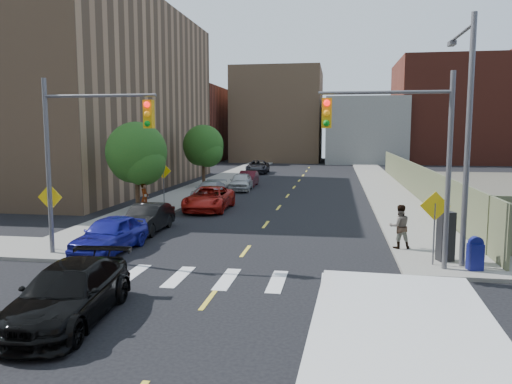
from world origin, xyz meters
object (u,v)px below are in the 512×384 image
(parked_car_maroon, at_px, (248,179))
(payphone, at_px, (446,236))
(black_sedan, at_px, (69,294))
(parked_car_red, at_px, (209,199))
(parked_car_blue, at_px, (110,234))
(parked_car_silver, at_px, (209,190))
(mailbox, at_px, (475,254))
(parked_car_black, at_px, (147,218))
(pedestrian_east, at_px, (400,226))
(parked_car_white, at_px, (241,182))
(parked_car_grey, at_px, (258,167))
(pedestrian_west, at_px, (145,198))

(parked_car_maroon, relative_size, payphone, 2.25)
(payphone, bearing_deg, black_sedan, -164.49)
(parked_car_red, height_order, parked_car_maroon, parked_car_red)
(parked_car_blue, xyz_separation_m, black_sedan, (2.30, -7.28, 0.00))
(parked_car_silver, distance_m, mailbox, 22.19)
(parked_car_maroon, relative_size, mailbox, 3.49)
(parked_car_black, bearing_deg, parked_car_red, 79.53)
(parked_car_black, distance_m, parked_car_red, 7.22)
(black_sedan, bearing_deg, payphone, 29.45)
(payphone, bearing_deg, parked_car_red, 118.53)
(black_sedan, bearing_deg, parked_car_maroon, 87.08)
(pedestrian_east, bearing_deg, parked_car_black, -20.24)
(parked_car_maroon, distance_m, mailbox, 29.13)
(parked_car_white, xyz_separation_m, pedestrian_east, (10.50, -19.92, 0.32))
(parked_car_white, bearing_deg, parked_car_black, -97.87)
(parked_car_maroon, height_order, black_sedan, black_sedan)
(parked_car_grey, relative_size, pedestrian_west, 2.87)
(mailbox, bearing_deg, black_sedan, -165.01)
(black_sedan, bearing_deg, parked_car_blue, 102.85)
(mailbox, distance_m, pedestrian_east, 3.71)
(parked_car_silver, bearing_deg, black_sedan, -82.80)
(parked_car_red, bearing_deg, parked_car_maroon, 89.51)
(parked_car_blue, bearing_deg, parked_car_silver, 93.61)
(mailbox, bearing_deg, pedestrian_east, 113.62)
(parked_car_blue, bearing_deg, parked_car_grey, 93.68)
(parked_car_silver, xyz_separation_m, black_sedan, (2.28, -23.51, 0.09))
(mailbox, relative_size, payphone, 0.64)
(parked_car_black, distance_m, pedestrian_east, 12.00)
(pedestrian_east, bearing_deg, pedestrian_west, -34.81)
(pedestrian_west, bearing_deg, parked_car_white, -17.98)
(parked_car_grey, bearing_deg, pedestrian_west, -97.18)
(parked_car_red, xyz_separation_m, pedestrian_east, (10.50, -9.27, 0.31))
(parked_car_red, height_order, pedestrian_east, pedestrian_east)
(parked_car_red, height_order, payphone, payphone)
(parked_car_white, relative_size, black_sedan, 0.85)
(parked_car_grey, xyz_separation_m, pedestrian_west, (-1.78, -30.83, 0.34))
(parked_car_silver, relative_size, parked_car_white, 1.04)
(parked_car_black, bearing_deg, pedestrian_east, -10.47)
(payphone, xyz_separation_m, pedestrian_west, (-15.03, 8.13, 0.02))
(parked_car_black, relative_size, black_sedan, 0.83)
(pedestrian_west, height_order, pedestrian_east, pedestrian_west)
(mailbox, bearing_deg, parked_car_maroon, 102.66)
(parked_car_grey, bearing_deg, payphone, -75.10)
(parked_car_white, height_order, black_sedan, black_sedan)
(parked_car_blue, relative_size, black_sedan, 0.85)
(parked_car_silver, height_order, parked_car_maroon, parked_car_maroon)
(parked_car_maroon, distance_m, pedestrian_east, 25.52)
(parked_car_grey, distance_m, black_sedan, 46.44)
(parked_car_silver, xyz_separation_m, parked_car_white, (1.28, 5.65, 0.09))
(parked_car_blue, height_order, parked_car_silver, parked_car_blue)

